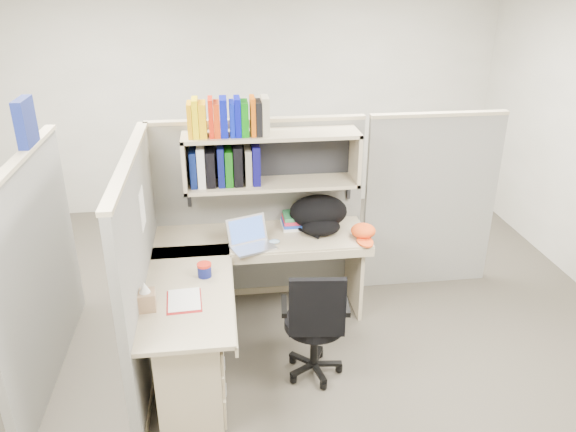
{
  "coord_description": "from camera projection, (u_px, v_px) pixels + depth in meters",
  "views": [
    {
      "loc": [
        -0.31,
        -3.56,
        2.75
      ],
      "look_at": [
        0.18,
        0.25,
        1.04
      ],
      "focal_mm": 35.0,
      "sensor_mm": 36.0,
      "label": 1
    }
  ],
  "objects": [
    {
      "name": "ground",
      "position": [
        270.0,
        352.0,
        4.38
      ],
      "size": [
        6.0,
        6.0,
        0.0
      ],
      "primitive_type": "plane",
      "color": "#333027",
      "rests_on": "ground"
    },
    {
      "name": "room_shell",
      "position": [
        267.0,
        153.0,
        3.72
      ],
      "size": [
        6.0,
        6.0,
        6.0
      ],
      "color": "#A8A598",
      "rests_on": "ground"
    },
    {
      "name": "cubicle",
      "position": [
        216.0,
        225.0,
        4.38
      ],
      "size": [
        3.79,
        1.84,
        1.95
      ],
      "color": "slate",
      "rests_on": "ground"
    },
    {
      "name": "desk",
      "position": [
        215.0,
        330.0,
        3.89
      ],
      "size": [
        1.74,
        1.75,
        0.73
      ],
      "color": "tan",
      "rests_on": "ground"
    },
    {
      "name": "laptop",
      "position": [
        253.0,
        235.0,
        4.35
      ],
      "size": [
        0.42,
        0.42,
        0.23
      ],
      "primitive_type": null,
      "rotation": [
        0.0,
        0.0,
        0.36
      ],
      "color": "silver",
      "rests_on": "desk"
    },
    {
      "name": "backpack",
      "position": [
        320.0,
        215.0,
        4.64
      ],
      "size": [
        0.58,
        0.52,
        0.29
      ],
      "primitive_type": null,
      "rotation": [
        0.0,
        0.0,
        0.35
      ],
      "color": "black",
      "rests_on": "desk"
    },
    {
      "name": "orange_cap",
      "position": [
        363.0,
        231.0,
        4.56
      ],
      "size": [
        0.22,
        0.25,
        0.11
      ],
      "primitive_type": null,
      "rotation": [
        0.0,
        0.0,
        -0.1
      ],
      "color": "#DC4513",
      "rests_on": "desk"
    },
    {
      "name": "snack_canister",
      "position": [
        204.0,
        270.0,
        3.98
      ],
      "size": [
        0.1,
        0.1,
        0.1
      ],
      "color": "navy",
      "rests_on": "desk"
    },
    {
      "name": "tissue_box",
      "position": [
        145.0,
        296.0,
        3.58
      ],
      "size": [
        0.13,
        0.13,
        0.2
      ],
      "primitive_type": null,
      "rotation": [
        0.0,
        0.0,
        0.09
      ],
      "color": "#9D7B59",
      "rests_on": "desk"
    },
    {
      "name": "mouse",
      "position": [
        274.0,
        242.0,
        4.47
      ],
      "size": [
        0.1,
        0.08,
        0.03
      ],
      "primitive_type": "ellipsoid",
      "rotation": [
        0.0,
        0.0,
        0.33
      ],
      "color": "#91B5CD",
      "rests_on": "desk"
    },
    {
      "name": "paper_cup",
      "position": [
        256.0,
        222.0,
        4.73
      ],
      "size": [
        0.08,
        0.08,
        0.09
      ],
      "primitive_type": "cylinder",
      "rotation": [
        0.0,
        0.0,
        0.17
      ],
      "color": "white",
      "rests_on": "desk"
    },
    {
      "name": "book_stack",
      "position": [
        292.0,
        220.0,
        4.75
      ],
      "size": [
        0.17,
        0.23,
        0.11
      ],
      "primitive_type": null,
      "rotation": [
        0.0,
        0.0,
        0.0
      ],
      "color": "slate",
      "rests_on": "desk"
    },
    {
      "name": "loose_paper",
      "position": [
        184.0,
        300.0,
        3.72
      ],
      "size": [
        0.22,
        0.29,
        0.0
      ],
      "primitive_type": null,
      "rotation": [
        0.0,
        0.0,
        0.06
      ],
      "color": "silver",
      "rests_on": "desk"
    },
    {
      "name": "task_chair",
      "position": [
        315.0,
        340.0,
        3.99
      ],
      "size": [
        0.49,
        0.46,
        0.91
      ],
      "color": "black",
      "rests_on": "ground"
    }
  ]
}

